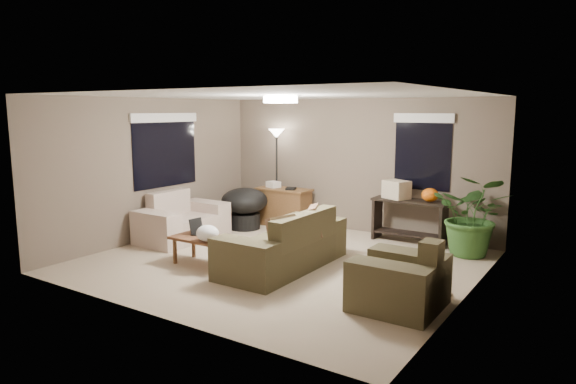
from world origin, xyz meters
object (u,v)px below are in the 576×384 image
Objects in this scene: papasan_chair at (245,205)px; coffee_table at (205,241)px; houseplant at (473,224)px; cat_scratching_post at (437,280)px; floor_lamp at (277,145)px; desk at (284,207)px; loveseat at (181,223)px; armchair at (400,283)px; main_sofa at (286,248)px; console_table at (409,218)px.

coffee_table is at bearing -66.17° from papasan_chair.
houseplant reaches higher than cat_scratching_post.
coffee_table is 1.08× the size of papasan_chair.
papasan_chair is 1.40m from floor_lamp.
houseplant is (3.69, -0.14, 0.13)m from desk.
loveseat is 4.54m from armchair.
papasan_chair reaches higher than cat_scratching_post.
main_sofa is 2.50m from loveseat.
main_sofa and loveseat have the same top height.
armchair is at bearing -38.66° from desk.
loveseat is at bearing -158.88° from houseplant.
desk is at bearing 124.45° from main_sofa.
houseplant is at bearing 45.26° from main_sofa.
coffee_table is at bearing -80.39° from desk.
loveseat is 4.02m from console_table.
console_table reaches higher than cat_scratching_post.
floor_lamp is at bearing 104.23° from coffee_table.
desk is 2.55m from console_table.
cat_scratching_post is at bearing -87.47° from houseplant.
loveseat is 1.45× the size of desk.
coffee_table is at bearing -125.02° from console_table.
floor_lamp reaches higher than desk.
floor_lamp is at bearing 75.18° from papasan_chair.
console_table is at bearing 14.06° from papasan_chair.
floor_lamp is at bearing 150.47° from desk.
main_sofa reaches higher than coffee_table.
papasan_chair is at bearing -127.51° from desk.
main_sofa is 2.04m from armchair.
armchair is (1.97, -0.54, 0.00)m from main_sofa.
houseplant is (3.97, -0.30, -1.09)m from floor_lamp.
papasan_chair is (-0.97, 2.19, 0.11)m from coffee_table.
cat_scratching_post is at bearing -30.58° from floor_lamp.
console_table is at bearing 54.98° from coffee_table.
main_sofa is at bearing 26.57° from coffee_table.
desk is at bearing 141.34° from armchair.
coffee_table is 2.87m from desk.
armchair is at bearing -113.24° from cat_scratching_post.
armchair is 0.64m from cat_scratching_post.
desk is at bearing 64.62° from loveseat.
desk is 0.85× the size of houseplant.
houseplant reaches higher than loveseat.
cat_scratching_post is (1.24, -2.37, -0.22)m from console_table.
loveseat is 1.66m from coffee_table.
coffee_table is 0.77× the size of console_table.
console_table is (3.46, 2.04, 0.14)m from loveseat.
houseplant is at bearing 6.77° from papasan_chair.
loveseat reaches higher than coffee_table.
papasan_chair is (-4.02, 2.19, 0.17)m from armchair.
floor_lamp reaches higher than coffee_table.
loveseat is at bearing -108.19° from papasan_chair.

